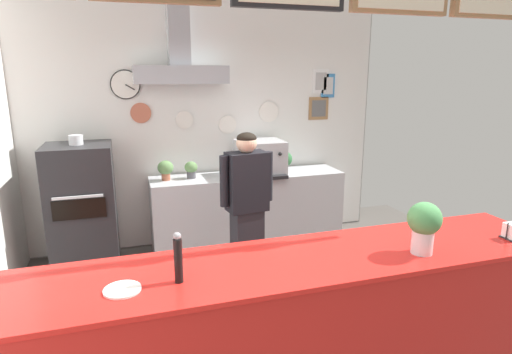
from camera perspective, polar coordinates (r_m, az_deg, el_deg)
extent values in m
cube|color=gray|center=(5.37, -6.60, 7.44)|extent=(4.44, 0.12, 3.08)
cube|color=white|center=(5.31, -6.47, 7.37)|extent=(4.40, 0.01, 3.04)
cylinder|color=black|center=(5.17, -17.13, 11.77)|extent=(0.33, 0.02, 0.33)
cylinder|color=white|center=(5.16, -17.13, 11.77)|extent=(0.31, 0.01, 0.31)
cube|color=black|center=(5.15, -16.54, 11.48)|extent=(0.11, 0.01, 0.07)
cylinder|color=#C1664C|center=(5.19, -15.20, 8.29)|extent=(0.24, 0.02, 0.24)
cylinder|color=white|center=(5.24, -9.58, 7.57)|extent=(0.21, 0.02, 0.21)
cylinder|color=white|center=(5.35, -3.84, 7.03)|extent=(0.22, 0.02, 0.22)
cylinder|color=white|center=(5.49, 1.70, 8.71)|extent=(0.26, 0.02, 0.26)
cube|color=teal|center=(5.79, 9.63, 11.98)|extent=(0.19, 0.02, 0.31)
cube|color=silver|center=(5.78, 9.68, 11.97)|extent=(0.13, 0.01, 0.22)
cube|color=white|center=(5.74, 8.67, 12.59)|extent=(0.22, 0.02, 0.31)
cube|color=#A7A7A7|center=(5.73, 8.72, 12.58)|extent=(0.16, 0.01, 0.22)
cube|color=#997047|center=(5.75, 8.38, 9.10)|extent=(0.28, 0.02, 0.30)
cube|color=#5E5E5E|center=(5.74, 8.43, 9.09)|extent=(0.20, 0.01, 0.21)
cube|color=#A3A5AD|center=(5.04, -10.06, 13.37)|extent=(1.05, 0.38, 0.20)
cube|color=#A3A5AD|center=(5.13, -10.43, 19.08)|extent=(0.24, 0.24, 0.82)
cube|color=red|center=(2.96, 5.73, -19.99)|extent=(3.54, 0.70, 0.98)
cube|color=red|center=(2.71, 5.99, -11.08)|extent=(3.61, 0.73, 0.03)
cube|color=#B7BABF|center=(5.32, -1.05, -4.49)|extent=(2.36, 0.54, 0.92)
cube|color=#929499|center=(5.42, -1.04, -7.43)|extent=(2.24, 0.50, 0.02)
cube|color=#232326|center=(4.90, -22.18, -4.14)|extent=(0.67, 0.63, 1.41)
cube|color=black|center=(4.56, -22.62, -4.02)|extent=(0.50, 0.02, 0.20)
cube|color=silver|center=(4.50, -22.79, -2.51)|extent=(0.47, 0.02, 0.02)
cylinder|color=silver|center=(4.73, -23.02, 4.60)|extent=(0.14, 0.14, 0.10)
cube|color=#232328|center=(4.14, -1.19, -10.26)|extent=(0.30, 0.24, 0.88)
cube|color=black|center=(3.90, -1.24, -0.62)|extent=(0.39, 0.27, 0.55)
cylinder|color=black|center=(3.99, 1.68, 0.10)|extent=(0.08, 0.08, 0.47)
cylinder|color=black|center=(3.81, -4.30, -0.58)|extent=(0.08, 0.08, 0.47)
sphere|color=#D8AD8E|center=(3.83, -1.27, 4.60)|extent=(0.19, 0.19, 0.19)
ellipsoid|color=black|center=(3.82, -1.27, 5.23)|extent=(0.18, 0.18, 0.10)
cube|color=#B7BABF|center=(5.17, 0.54, 2.61)|extent=(0.55, 0.47, 0.41)
cylinder|color=#4C4C51|center=(4.90, 0.26, 1.72)|extent=(0.06, 0.06, 0.06)
cube|color=black|center=(4.96, 1.51, -0.11)|extent=(0.50, 0.10, 0.04)
sphere|color=black|center=(4.97, 3.27, 3.11)|extent=(0.04, 0.04, 0.04)
cylinder|color=#4C4C51|center=(5.07, -8.67, 0.29)|extent=(0.10, 0.10, 0.08)
ellipsoid|color=#5B844C|center=(5.05, -8.71, 1.31)|extent=(0.15, 0.15, 0.14)
cylinder|color=#4C4C51|center=(5.29, 3.69, 1.10)|extent=(0.12, 0.12, 0.10)
ellipsoid|color=#2D6638|center=(5.27, 3.71, 2.44)|extent=(0.22, 0.22, 0.19)
cylinder|color=#9E563D|center=(5.03, -11.99, 0.06)|extent=(0.10, 0.10, 0.09)
ellipsoid|color=#5B844C|center=(5.01, -12.05, 1.24)|extent=(0.18, 0.18, 0.16)
cylinder|color=white|center=(2.43, -17.50, -14.21)|extent=(0.20, 0.20, 0.01)
cylinder|color=silver|center=(2.93, 21.41, -8.05)|extent=(0.14, 0.14, 0.16)
cylinder|color=gray|center=(2.95, 21.32, -8.96)|extent=(0.12, 0.12, 0.05)
ellipsoid|color=#47894C|center=(2.88, 21.68, -5.22)|extent=(0.21, 0.21, 0.21)
cylinder|color=black|center=(2.40, -10.38, -10.99)|extent=(0.05, 0.05, 0.25)
sphere|color=gray|center=(2.34, -10.54, -7.81)|extent=(0.04, 0.04, 0.04)
cylinder|color=#262628|center=(3.41, 30.61, -6.28)|extent=(0.01, 0.01, 0.13)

